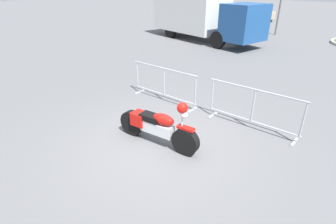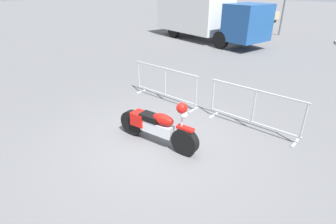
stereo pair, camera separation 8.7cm
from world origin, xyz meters
The scene contains 9 objects.
ground_plane centered at (0.00, 0.00, 0.00)m, with size 120.00×120.00×0.00m, color #5B5B5E.
motorcycle centered at (-0.10, 0.03, 0.45)m, with size 2.11×0.36×1.19m.
crowd_barrier_near centered at (-1.51, 2.05, 0.56)m, with size 2.43×0.51×1.07m.
crowd_barrier_far centered at (1.32, 2.05, 0.56)m, with size 2.43×0.51×1.07m.
box_truck centered at (-5.92, 11.18, 1.64)m, with size 8.01×4.02×2.98m.
parked_car_white centered at (-11.64, 21.69, 0.69)m, with size 1.89×4.12×1.36m.
parked_car_green centered at (-8.78, 21.61, 0.70)m, with size 1.92×4.17×1.38m.
parked_car_tan centered at (-5.92, 21.28, 0.71)m, with size 1.95×4.25×1.41m.
pedestrian centered at (-3.63, 15.84, 0.92)m, with size 0.44×0.44×1.69m.
Camera 1 is at (3.26, -3.87, 3.35)m, focal length 28.00 mm.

